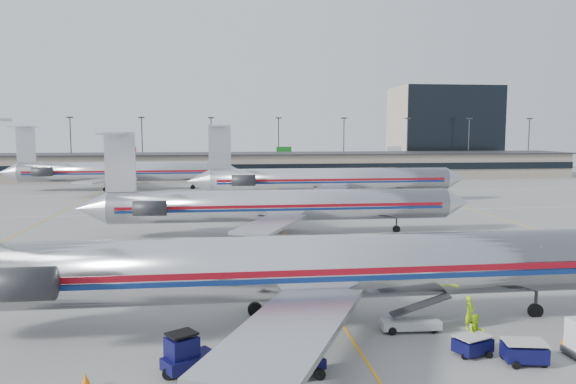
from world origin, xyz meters
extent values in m
plane|color=gray|center=(0.00, 0.00, 0.00)|extent=(260.00, 260.00, 0.00)
cube|color=silver|center=(0.00, 10.00, 0.01)|extent=(160.00, 0.15, 0.02)
cube|color=gray|center=(0.00, 98.00, 3.00)|extent=(160.00, 16.00, 6.00)
cube|color=black|center=(0.00, 89.90, 3.20)|extent=(160.00, 0.20, 1.60)
cube|color=#2D2D30|center=(0.00, 98.00, 6.10)|extent=(162.00, 17.00, 0.30)
cylinder|color=#38383D|center=(-45.00, 112.00, 7.50)|extent=(0.30, 0.30, 15.00)
cube|color=#2D2D30|center=(-45.00, 112.00, 15.10)|extent=(1.60, 0.40, 0.35)
cylinder|color=#38383D|center=(-27.00, 112.00, 7.50)|extent=(0.30, 0.30, 15.00)
cube|color=#2D2D30|center=(-27.00, 112.00, 15.10)|extent=(1.60, 0.40, 0.35)
cylinder|color=#38383D|center=(-9.00, 112.00, 7.50)|extent=(0.30, 0.30, 15.00)
cube|color=#2D2D30|center=(-9.00, 112.00, 15.10)|extent=(1.60, 0.40, 0.35)
cylinder|color=#38383D|center=(9.00, 112.00, 7.50)|extent=(0.30, 0.30, 15.00)
cube|color=#2D2D30|center=(9.00, 112.00, 15.10)|extent=(1.60, 0.40, 0.35)
cylinder|color=#38383D|center=(27.00, 112.00, 7.50)|extent=(0.30, 0.30, 15.00)
cube|color=#2D2D30|center=(27.00, 112.00, 15.10)|extent=(1.60, 0.40, 0.35)
cylinder|color=#38383D|center=(45.00, 112.00, 7.50)|extent=(0.30, 0.30, 15.00)
cube|color=#2D2D30|center=(45.00, 112.00, 15.10)|extent=(1.60, 0.40, 0.35)
cylinder|color=#38383D|center=(63.00, 112.00, 7.50)|extent=(0.30, 0.30, 15.00)
cube|color=#2D2D30|center=(63.00, 112.00, 15.10)|extent=(1.60, 0.40, 0.35)
cylinder|color=#38383D|center=(81.00, 112.00, 7.50)|extent=(0.30, 0.30, 15.00)
cube|color=#2D2D30|center=(81.00, 112.00, 15.10)|extent=(1.60, 0.40, 0.35)
cube|color=tan|center=(62.00, 128.00, 12.50)|extent=(30.00, 20.00, 25.00)
cylinder|color=silver|center=(-2.03, -7.10, 3.60)|extent=(41.16, 3.81, 3.81)
cube|color=maroon|center=(-2.03, -9.02, 3.76)|extent=(39.10, 0.05, 0.36)
cube|color=navy|center=(-2.03, -9.02, 3.34)|extent=(39.10, 0.05, 0.29)
cube|color=#BBBBC0|center=(-4.09, 0.10, 2.57)|extent=(9.57, 13.95, 0.33)
cube|color=#BBBBC0|center=(-4.09, -14.31, 2.57)|extent=(9.57, 13.95, 0.33)
cylinder|color=#2D2D30|center=(-17.47, -4.17, 3.91)|extent=(3.70, 1.75, 1.75)
cylinder|color=#2D2D30|center=(-17.47, -10.04, 3.91)|extent=(3.70, 1.75, 1.75)
cylinder|color=#2D2D30|center=(12.37, -7.10, 0.85)|extent=(0.21, 0.21, 1.70)
cylinder|color=#2D2D30|center=(-5.12, -9.57, 0.85)|extent=(0.21, 0.21, 1.70)
cylinder|color=#2D2D30|center=(-5.12, -4.63, 0.85)|extent=(0.21, 0.21, 1.70)
cylinder|color=black|center=(12.37, -7.10, 0.36)|extent=(0.93, 0.31, 0.93)
cylinder|color=silver|center=(-0.22, 22.73, 3.32)|extent=(37.89, 3.51, 3.51)
cone|color=silver|center=(20.25, 22.73, 3.32)|extent=(3.03, 3.51, 3.51)
cone|color=#BBBBC0|center=(-20.87, 22.73, 3.32)|extent=(3.41, 3.51, 3.51)
cube|color=maroon|center=(-0.22, 20.96, 3.46)|extent=(36.00, 0.05, 0.33)
cube|color=navy|center=(-0.22, 20.96, 3.08)|extent=(36.00, 0.05, 0.27)
cube|color=#BBBBC0|center=(-2.11, 29.36, 2.37)|extent=(8.81, 12.84, 0.30)
cube|color=#BBBBC0|center=(-2.11, 16.09, 2.37)|extent=(8.81, 12.84, 0.30)
cube|color=#BBBBC0|center=(-17.74, 22.73, 8.29)|extent=(3.22, 0.24, 6.44)
cube|color=#BBBBC0|center=(-18.03, 22.73, 11.32)|extent=(2.27, 9.95, 0.17)
cylinder|color=#2D2D30|center=(-14.43, 25.43, 3.60)|extent=(3.41, 1.61, 1.61)
cylinder|color=#2D2D30|center=(-14.43, 20.03, 3.60)|extent=(3.41, 1.61, 1.61)
cylinder|color=#2D2D30|center=(13.05, 22.73, 0.78)|extent=(0.19, 0.19, 1.56)
cylinder|color=#2D2D30|center=(-3.06, 20.45, 0.78)|extent=(0.19, 0.19, 1.56)
cylinder|color=#2D2D30|center=(-3.06, 25.00, 0.78)|extent=(0.19, 0.19, 1.56)
cylinder|color=black|center=(13.05, 22.73, 0.33)|extent=(0.85, 0.28, 0.85)
cylinder|color=silver|center=(11.11, 51.16, 3.63)|extent=(39.36, 3.83, 3.83)
cone|color=silver|center=(32.45, 51.16, 3.63)|extent=(3.31, 3.83, 3.83)
cone|color=#BBBBC0|center=(-10.43, 51.16, 3.63)|extent=(3.73, 3.83, 3.83)
cube|color=maroon|center=(11.11, 49.23, 3.78)|extent=(37.39, 0.05, 0.36)
cube|color=navy|center=(11.11, 49.23, 3.37)|extent=(37.39, 0.05, 0.29)
cube|color=#BBBBC0|center=(9.04, 58.41, 2.59)|extent=(9.63, 14.04, 0.33)
cube|color=#BBBBC0|center=(9.04, 43.91, 2.59)|extent=(9.63, 14.04, 0.33)
cube|color=#BBBBC0|center=(-7.01, 51.16, 9.06)|extent=(3.52, 0.26, 7.04)
cube|color=#BBBBC0|center=(-7.32, 51.16, 12.38)|extent=(2.49, 10.88, 0.19)
cylinder|color=#2D2D30|center=(-3.39, 54.11, 3.94)|extent=(3.73, 1.76, 1.76)
cylinder|color=#2D2D30|center=(-3.39, 48.21, 3.94)|extent=(3.73, 1.76, 1.76)
cylinder|color=#2D2D30|center=(24.58, 51.16, 0.85)|extent=(0.21, 0.21, 1.71)
cylinder|color=#2D2D30|center=(8.00, 48.67, 0.85)|extent=(0.21, 0.21, 1.71)
cylinder|color=#2D2D30|center=(8.00, 53.65, 0.85)|extent=(0.21, 0.21, 1.71)
cylinder|color=black|center=(24.58, 51.16, 0.36)|extent=(0.93, 0.31, 0.93)
cylinder|color=silver|center=(-25.88, 74.54, 3.62)|extent=(39.34, 3.83, 3.83)
cone|color=silver|center=(-4.55, 74.54, 3.62)|extent=(3.31, 3.83, 3.83)
cone|color=#BBBBC0|center=(-47.42, 74.54, 3.62)|extent=(3.73, 3.83, 3.83)
cube|color=maroon|center=(-25.88, 72.61, 3.78)|extent=(37.38, 0.05, 0.36)
cube|color=navy|center=(-25.88, 72.61, 3.36)|extent=(37.38, 0.05, 0.29)
cube|color=#BBBBC0|center=(-27.95, 81.79, 2.59)|extent=(9.63, 14.04, 0.33)
cube|color=#BBBBC0|center=(-27.95, 67.29, 2.59)|extent=(9.63, 14.04, 0.33)
cube|color=#BBBBC0|center=(-44.00, 74.54, 9.06)|extent=(3.52, 0.26, 7.04)
cube|color=#BBBBC0|center=(-44.31, 74.54, 12.37)|extent=(2.48, 10.87, 0.19)
cylinder|color=#2D2D30|center=(-40.38, 77.49, 3.93)|extent=(3.73, 1.76, 1.76)
cylinder|color=#2D2D30|center=(-40.38, 71.59, 3.93)|extent=(3.73, 1.76, 1.76)
cylinder|color=#2D2D30|center=(-12.42, 74.54, 0.85)|extent=(0.21, 0.21, 1.71)
cylinder|color=#2D2D30|center=(-28.99, 72.05, 0.85)|extent=(0.21, 0.21, 1.71)
cylinder|color=#2D2D30|center=(-28.99, 77.02, 0.85)|extent=(0.21, 0.21, 1.71)
cylinder|color=black|center=(-12.42, 74.54, 0.36)|extent=(0.93, 0.31, 0.93)
cube|color=#090935|center=(-8.81, -12.88, 0.63)|extent=(2.80, 2.42, 0.57)
cube|color=#090935|center=(-9.16, -12.88, 1.32)|extent=(1.78, 1.71, 1.03)
cube|color=black|center=(-9.16, -12.88, 2.01)|extent=(1.70, 1.63, 0.09)
cylinder|color=black|center=(-7.90, -12.31, 0.32)|extent=(0.64, 0.21, 0.64)
cylinder|color=black|center=(-7.90, -13.45, 0.32)|extent=(0.64, 0.21, 0.64)
cylinder|color=black|center=(-9.73, -12.31, 0.32)|extent=(0.64, 0.21, 0.64)
cylinder|color=black|center=(-9.73, -13.45, 0.32)|extent=(0.64, 0.21, 0.64)
cube|color=#090935|center=(-3.52, -13.85, 0.55)|extent=(2.44, 1.90, 0.50)
cube|color=#090935|center=(-3.82, -13.85, 1.14)|extent=(1.49, 1.40, 0.89)
cube|color=black|center=(-3.82, -13.85, 1.73)|extent=(1.43, 1.33, 0.08)
cylinder|color=black|center=(-2.73, -13.36, 0.28)|extent=(0.56, 0.18, 0.56)
cylinder|color=black|center=(-2.73, -14.35, 0.28)|extent=(0.56, 0.18, 0.56)
cylinder|color=black|center=(-4.31, -13.36, 0.28)|extent=(0.56, 0.18, 0.56)
cylinder|color=black|center=(-4.31, -14.35, 0.28)|extent=(0.56, 0.18, 0.56)
cube|color=#090935|center=(5.71, -12.40, 0.53)|extent=(2.16, 1.84, 0.67)
cube|color=#A7A7A7|center=(5.71, -12.40, 1.01)|extent=(2.16, 1.84, 0.06)
cylinder|color=black|center=(6.39, -11.87, 0.17)|extent=(0.35, 0.13, 0.35)
cylinder|color=black|center=(6.39, -12.93, 0.17)|extent=(0.35, 0.13, 0.35)
cylinder|color=black|center=(5.04, -11.87, 0.17)|extent=(0.35, 0.13, 0.35)
cylinder|color=black|center=(5.04, -12.93, 0.17)|extent=(0.35, 0.13, 0.35)
cube|color=#090935|center=(7.78, -13.77, 0.59)|extent=(2.26, 1.75, 0.75)
cube|color=#A7A7A7|center=(7.78, -13.77, 1.12)|extent=(2.26, 1.75, 0.06)
cylinder|color=black|center=(8.53, -13.18, 0.19)|extent=(0.39, 0.15, 0.39)
cylinder|color=black|center=(8.53, -14.36, 0.19)|extent=(0.39, 0.15, 0.39)
cylinder|color=black|center=(7.03, -13.18, 0.19)|extent=(0.39, 0.15, 0.39)
cylinder|color=black|center=(7.03, -14.36, 0.19)|extent=(0.39, 0.15, 0.39)
cylinder|color=black|center=(10.69, -12.73, 0.12)|extent=(0.24, 0.12, 0.24)
cube|color=#A7A7A7|center=(3.68, -8.61, 0.43)|extent=(3.49, 1.40, 0.48)
cube|color=#2D2D30|center=(4.25, -8.61, 1.53)|extent=(3.52, 1.03, 1.23)
cylinder|color=black|center=(4.92, -8.09, 0.24)|extent=(0.48, 0.15, 0.48)
cylinder|color=black|center=(4.92, -9.14, 0.24)|extent=(0.48, 0.15, 0.48)
cylinder|color=black|center=(2.44, -8.09, 0.24)|extent=(0.48, 0.15, 0.48)
cylinder|color=black|center=(2.44, -9.14, 0.24)|extent=(0.48, 0.15, 0.48)
imported|color=#AAE415|center=(7.29, -8.62, 0.98)|extent=(0.85, 0.81, 1.96)
imported|color=#8DC612|center=(6.15, -11.82, 0.99)|extent=(0.97, 0.76, 1.97)
cone|color=orange|center=(11.31, -11.82, 0.34)|extent=(0.63, 0.63, 0.69)
cone|color=orange|center=(-13.43, -13.79, 0.34)|extent=(0.64, 0.64, 0.68)
camera|label=1|loc=(-7.32, -39.13, 11.62)|focal=35.00mm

